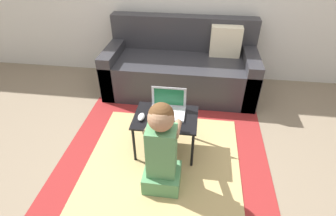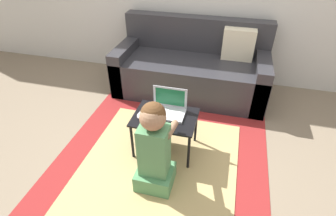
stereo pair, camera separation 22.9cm
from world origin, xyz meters
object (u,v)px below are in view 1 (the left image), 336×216
(laptop_desk, at_px, (166,121))
(person_seated, at_px, (161,150))
(computer_mouse, at_px, (141,117))
(laptop, at_px, (168,109))
(couch, at_px, (181,68))

(laptop_desk, height_order, person_seated, person_seated)
(laptop_desk, relative_size, computer_mouse, 5.23)
(laptop, xyz_separation_m, computer_mouse, (-0.22, -0.12, -0.02))
(computer_mouse, bearing_deg, laptop, 28.23)
(laptop_desk, bearing_deg, computer_mouse, -165.12)
(computer_mouse, distance_m, person_seated, 0.42)
(laptop_desk, distance_m, computer_mouse, 0.22)
(couch, height_order, computer_mouse, couch)
(couch, distance_m, computer_mouse, 1.22)
(couch, height_order, laptop_desk, couch)
(laptop_desk, xyz_separation_m, laptop, (0.01, 0.06, 0.08))
(computer_mouse, bearing_deg, person_seated, -57.10)
(couch, xyz_separation_m, laptop_desk, (-0.03, -1.14, 0.05))
(laptop, distance_m, computer_mouse, 0.24)
(laptop_desk, distance_m, person_seated, 0.41)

